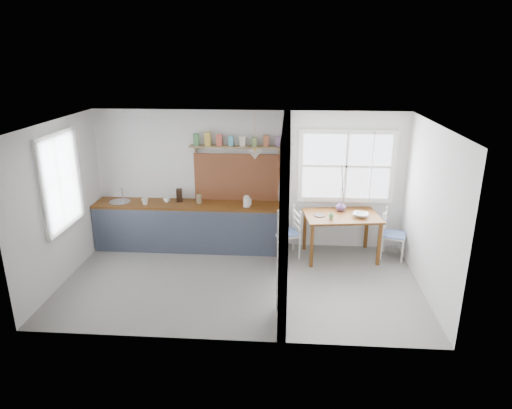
# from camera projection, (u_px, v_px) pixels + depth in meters

# --- Properties ---
(floor) EXTENTS (5.80, 3.20, 0.01)m
(floor) POSITION_uv_depth(u_px,v_px,m) (241.00, 282.00, 7.51)
(floor) COLOR slate
(floor) RESTS_ON ground
(ceiling) EXTENTS (5.80, 3.20, 0.01)m
(ceiling) POSITION_uv_depth(u_px,v_px,m) (239.00, 124.00, 6.67)
(ceiling) COLOR silver
(ceiling) RESTS_ON walls
(walls) EXTENTS (5.81, 3.21, 2.60)m
(walls) POSITION_uv_depth(u_px,v_px,m) (240.00, 207.00, 7.09)
(walls) COLOR silver
(walls) RESTS_ON floor
(partition) EXTENTS (0.12, 3.20, 2.60)m
(partition) POSITION_uv_depth(u_px,v_px,m) (285.00, 198.00, 7.05)
(partition) COLOR silver
(partition) RESTS_ON floor
(kitchen_window) EXTENTS (0.10, 1.16, 1.50)m
(kitchen_window) POSITION_uv_depth(u_px,v_px,m) (59.00, 182.00, 7.18)
(kitchen_window) COLOR white
(kitchen_window) RESTS_ON walls
(nook_window) EXTENTS (1.76, 0.10, 1.30)m
(nook_window) POSITION_uv_depth(u_px,v_px,m) (346.00, 166.00, 8.35)
(nook_window) COLOR white
(nook_window) RESTS_ON walls
(counter) EXTENTS (3.50, 0.60, 0.90)m
(counter) POSITION_uv_depth(u_px,v_px,m) (189.00, 225.00, 8.69)
(counter) COLOR #563210
(counter) RESTS_ON floor
(sink) EXTENTS (0.40, 0.40, 0.02)m
(sink) POSITION_uv_depth(u_px,v_px,m) (120.00, 202.00, 8.62)
(sink) COLOR silver
(sink) RESTS_ON counter
(backsplash) EXTENTS (1.65, 0.03, 0.90)m
(backsplash) POSITION_uv_depth(u_px,v_px,m) (238.00, 177.00, 8.58)
(backsplash) COLOR brown
(backsplash) RESTS_ON walls
(shelf) EXTENTS (1.75, 0.20, 0.21)m
(shelf) POSITION_uv_depth(u_px,v_px,m) (237.00, 144.00, 8.29)
(shelf) COLOR #A18151
(shelf) RESTS_ON walls
(pendant_lamp) EXTENTS (0.26, 0.26, 0.16)m
(pendant_lamp) POSITION_uv_depth(u_px,v_px,m) (255.00, 155.00, 7.98)
(pendant_lamp) COLOR silver
(pendant_lamp) RESTS_ON ceiling
(utensil_rail) EXTENTS (0.02, 0.50, 0.02)m
(utensil_rail) POSITION_uv_depth(u_px,v_px,m) (280.00, 183.00, 7.85)
(utensil_rail) COLOR silver
(utensil_rail) RESTS_ON partition
(dining_table) EXTENTS (1.42, 1.04, 0.82)m
(dining_table) POSITION_uv_depth(u_px,v_px,m) (340.00, 236.00, 8.30)
(dining_table) COLOR #563210
(dining_table) RESTS_ON floor
(chair_left) EXTENTS (0.53, 0.53, 0.92)m
(chair_left) POSITION_uv_depth(u_px,v_px,m) (287.00, 233.00, 8.32)
(chair_left) COLOR silver
(chair_left) RESTS_ON floor
(chair_right) EXTENTS (0.52, 0.52, 0.90)m
(chair_right) POSITION_uv_depth(u_px,v_px,m) (394.00, 234.00, 8.27)
(chair_right) COLOR silver
(chair_right) RESTS_ON floor
(kettle) EXTENTS (0.21, 0.19, 0.20)m
(kettle) POSITION_uv_depth(u_px,v_px,m) (247.00, 201.00, 8.32)
(kettle) COLOR white
(kettle) RESTS_ON counter
(mug_a) EXTENTS (0.15, 0.15, 0.12)m
(mug_a) POSITION_uv_depth(u_px,v_px,m) (145.00, 202.00, 8.44)
(mug_a) COLOR white
(mug_a) RESTS_ON counter
(mug_b) EXTENTS (0.16, 0.16, 0.10)m
(mug_b) POSITION_uv_depth(u_px,v_px,m) (167.00, 200.00, 8.56)
(mug_b) COLOR white
(mug_b) RESTS_ON counter
(knife_block) EXTENTS (0.13, 0.17, 0.23)m
(knife_block) POSITION_uv_depth(u_px,v_px,m) (179.00, 195.00, 8.61)
(knife_block) COLOR black
(knife_block) RESTS_ON counter
(jar) EXTENTS (0.13, 0.13, 0.16)m
(jar) POSITION_uv_depth(u_px,v_px,m) (199.00, 199.00, 8.53)
(jar) COLOR #7E7151
(jar) RESTS_ON counter
(towel_magenta) EXTENTS (0.02, 0.03, 0.58)m
(towel_magenta) POSITION_uv_depth(u_px,v_px,m) (278.00, 243.00, 8.33)
(towel_magenta) COLOR #AA2F5C
(towel_magenta) RESTS_ON counter
(towel_orange) EXTENTS (0.02, 0.03, 0.46)m
(towel_orange) POSITION_uv_depth(u_px,v_px,m) (278.00, 246.00, 8.27)
(towel_orange) COLOR #C26C18
(towel_orange) RESTS_ON counter
(bowl) EXTENTS (0.34, 0.34, 0.07)m
(bowl) POSITION_uv_depth(u_px,v_px,m) (360.00, 215.00, 8.07)
(bowl) COLOR white
(bowl) RESTS_ON dining_table
(table_cup) EXTENTS (0.12, 0.12, 0.09)m
(table_cup) POSITION_uv_depth(u_px,v_px,m) (331.00, 216.00, 7.97)
(table_cup) COLOR #60A767
(table_cup) RESTS_ON dining_table
(plate) EXTENTS (0.21, 0.21, 0.02)m
(plate) POSITION_uv_depth(u_px,v_px,m) (319.00, 215.00, 8.12)
(plate) COLOR #2F2C2B
(plate) RESTS_ON dining_table
(vase) EXTENTS (0.24, 0.24, 0.19)m
(vase) POSITION_uv_depth(u_px,v_px,m) (341.00, 206.00, 8.34)
(vase) COLOR #553A69
(vase) RESTS_ON dining_table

